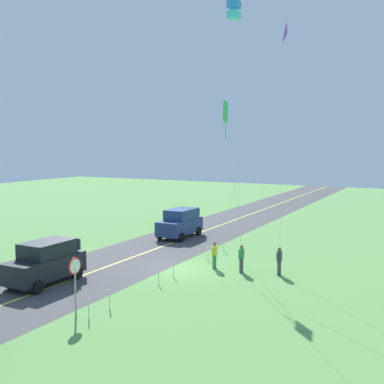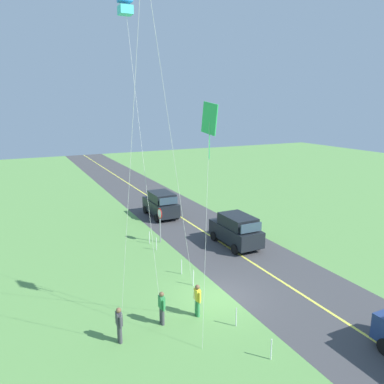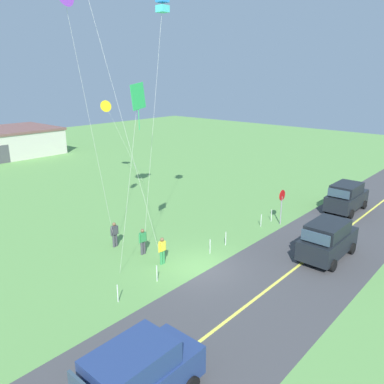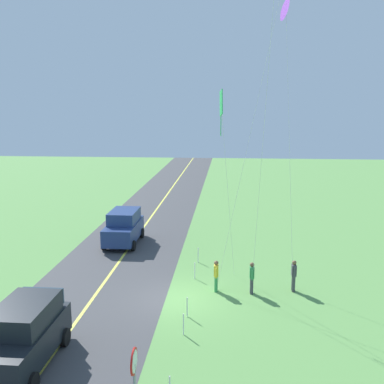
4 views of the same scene
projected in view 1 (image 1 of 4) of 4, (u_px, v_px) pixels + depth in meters
ground_plane at (178, 269)px, 28.01m from camera, size 120.00×120.00×0.10m
asphalt_road at (123, 261)px, 29.86m from camera, size 120.00×7.00×0.00m
road_centre_stripe at (123, 261)px, 29.86m from camera, size 120.00×0.16×0.00m
car_suv_foreground at (46, 262)px, 24.92m from camera, size 4.40×2.12×2.24m
car_parked_west_near at (180, 223)px, 37.40m from camera, size 4.40×2.12×2.24m
stop_sign at (75, 275)px, 20.16m from camera, size 0.76×0.08×2.56m
person_adult_near at (214, 254)px, 27.97m from camera, size 0.58×0.22×1.60m
person_adult_companion at (241, 258)px, 27.07m from camera, size 0.58×0.22×1.60m
person_child_watcher at (279, 260)px, 26.50m from camera, size 0.58×0.22×1.60m
kite_blue_mid at (234, 11)px, 23.42m from camera, size 2.73×0.72×14.38m
kite_yellow_high at (286, 34)px, 27.61m from camera, size 3.02×0.91×14.35m
kite_green_far at (226, 115)px, 28.18m from camera, size 1.61×0.91×9.91m
fence_post_0 at (224, 246)px, 32.14m from camera, size 0.05×0.05×0.90m
fence_post_1 at (208, 254)px, 29.92m from camera, size 0.05×0.05×0.90m
fence_post_2 at (173, 270)px, 26.09m from camera, size 0.05×0.05×0.90m
fence_post_3 at (158, 276)px, 24.72m from camera, size 0.05×0.05×0.90m
fence_post_4 at (109, 299)px, 21.07m from camera, size 0.05×0.05×0.90m
fence_post_5 at (89, 309)px, 19.83m from camera, size 0.05×0.05×0.90m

